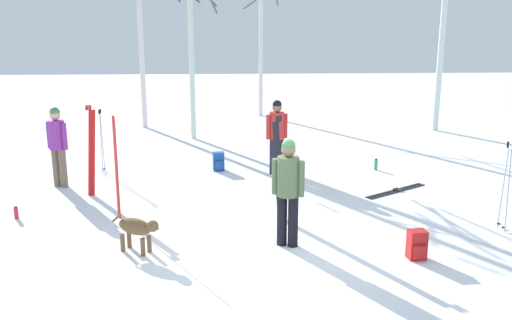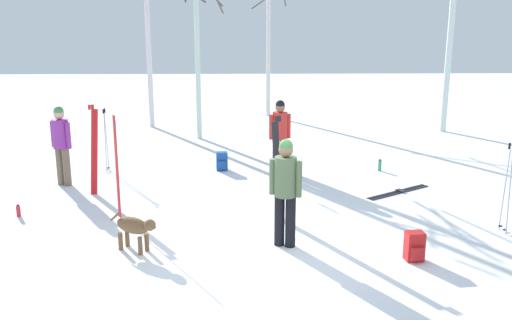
{
  "view_description": "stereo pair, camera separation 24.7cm",
  "coord_description": "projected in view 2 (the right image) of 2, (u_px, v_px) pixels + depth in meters",
  "views": [
    {
      "loc": [
        -0.57,
        -7.99,
        3.41
      ],
      "look_at": [
        -0.06,
        1.63,
        1.0
      ],
      "focal_mm": 38.54,
      "sensor_mm": 36.0,
      "label": 1
    },
    {
      "loc": [
        -0.33,
        -8.0,
        3.41
      ],
      "look_at": [
        -0.06,
        1.63,
        1.0
      ],
      "focal_mm": 38.54,
      "sensor_mm": 36.0,
      "label": 2
    }
  ],
  "objects": [
    {
      "name": "birch_tree_2",
      "position": [
        269.0,
        30.0,
        20.01
      ],
      "size": [
        1.32,
        1.38,
        6.62
      ],
      "color": "silver",
      "rests_on": "ground_plane"
    },
    {
      "name": "water_bottle_0",
      "position": [
        380.0,
        165.0,
        12.99
      ],
      "size": [
        0.08,
        0.08,
        0.28
      ],
      "color": "green",
      "rests_on": "ground_plane"
    },
    {
      "name": "person_2",
      "position": [
        285.0,
        186.0,
        8.42
      ],
      "size": [
        0.49,
        0.34,
        1.72
      ],
      "color": "black",
      "rests_on": "ground_plane"
    },
    {
      "name": "birch_tree_0",
      "position": [
        148.0,
        17.0,
        17.66
      ],
      "size": [
        1.44,
        1.44,
        6.87
      ],
      "color": "silver",
      "rests_on": "ground_plane"
    },
    {
      "name": "ground_plane",
      "position": [
        263.0,
        247.0,
        8.6
      ],
      "size": [
        60.0,
        60.0,
        0.0
      ],
      "primitive_type": "plane",
      "color": "white"
    },
    {
      "name": "dog",
      "position": [
        135.0,
        227.0,
        8.36
      ],
      "size": [
        0.8,
        0.51,
        0.57
      ],
      "color": "brown",
      "rests_on": "ground_plane"
    },
    {
      "name": "ski_poles_0",
      "position": [
        106.0,
        138.0,
        12.8
      ],
      "size": [
        0.07,
        0.24,
        1.49
      ],
      "color": "#B2B2BC",
      "rests_on": "ground_plane"
    },
    {
      "name": "ski_pair_planted_0",
      "position": [
        278.0,
        169.0,
        9.55
      ],
      "size": [
        0.24,
        0.14,
        1.88
      ],
      "color": "black",
      "rests_on": "ground_plane"
    },
    {
      "name": "birch_tree_1",
      "position": [
        198.0,
        23.0,
        15.85
      ],
      "size": [
        1.44,
        1.48,
        6.57
      ],
      "color": "silver",
      "rests_on": "ground_plane"
    },
    {
      "name": "birch_tree_3",
      "position": [
        453.0,
        5.0,
        16.83
      ],
      "size": [
        1.57,
        1.45,
        7.73
      ],
      "color": "silver",
      "rests_on": "ground_plane"
    },
    {
      "name": "backpack_2",
      "position": [
        415.0,
        247.0,
        8.07
      ],
      "size": [
        0.28,
        0.3,
        0.44
      ],
      "color": "red",
      "rests_on": "ground_plane"
    },
    {
      "name": "ski_pair_planted_1",
      "position": [
        94.0,
        150.0,
        11.03
      ],
      "size": [
        0.26,
        0.08,
        1.85
      ],
      "color": "red",
      "rests_on": "ground_plane"
    },
    {
      "name": "backpack_0",
      "position": [
        222.0,
        161.0,
        13.03
      ],
      "size": [
        0.28,
        0.31,
        0.44
      ],
      "color": "#1E4C99",
      "rests_on": "ground_plane"
    },
    {
      "name": "person_3",
      "position": [
        61.0,
        141.0,
        11.65
      ],
      "size": [
        0.48,
        0.34,
        1.72
      ],
      "color": "#72604C",
      "rests_on": "ground_plane"
    },
    {
      "name": "ski_poles_1",
      "position": [
        508.0,
        186.0,
        9.03
      ],
      "size": [
        0.07,
        0.27,
        1.51
      ],
      "color": "#B2B2BC",
      "rests_on": "ground_plane"
    },
    {
      "name": "water_bottle_1",
      "position": [
        18.0,
        211.0,
        9.93
      ],
      "size": [
        0.07,
        0.07,
        0.23
      ],
      "color": "red",
      "rests_on": "ground_plane"
    },
    {
      "name": "ski_pair_planted_2",
      "position": [
        117.0,
        167.0,
        9.72
      ],
      "size": [
        0.08,
        0.13,
        1.86
      ],
      "color": "red",
      "rests_on": "ground_plane"
    },
    {
      "name": "ski_pair_lying_0",
      "position": [
        399.0,
        192.0,
        11.37
      ],
      "size": [
        1.51,
        1.07,
        0.05
      ],
      "color": "black",
      "rests_on": "ground_plane"
    },
    {
      "name": "person_1",
      "position": [
        280.0,
        132.0,
        12.56
      ],
      "size": [
        0.5,
        0.34,
        1.72
      ],
      "color": "#1E2338",
      "rests_on": "ground_plane"
    }
  ]
}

